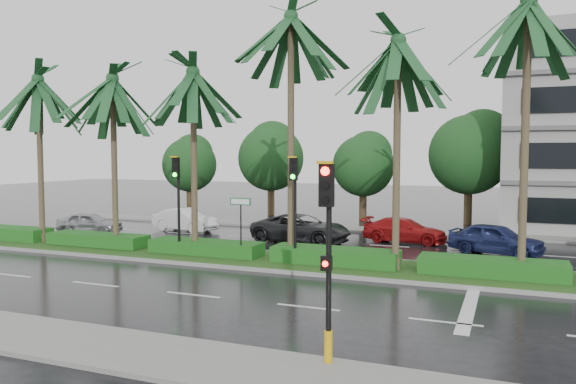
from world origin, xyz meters
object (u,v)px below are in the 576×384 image
at_px(signal_near, 327,254).
at_px(car_blue, 496,239).
at_px(signal_median_left, 177,191).
at_px(street_sign, 241,213).
at_px(car_white, 185,220).
at_px(car_silver, 90,223).
at_px(car_darkgrey, 301,228).
at_px(car_red, 405,230).

distance_m(signal_near, car_blue, 16.27).
bearing_deg(signal_median_left, street_sign, 3.47).
bearing_deg(signal_median_left, signal_near, -44.09).
bearing_deg(street_sign, car_white, 135.00).
bearing_deg(car_blue, car_silver, 112.18).
height_order(signal_near, signal_median_left, signal_median_left).
xyz_separation_m(signal_near, car_white, (-14.37, 17.24, -1.83)).
distance_m(car_silver, car_darkgrey, 12.48).
xyz_separation_m(car_silver, car_red, (17.37, 3.59, 0.01)).
height_order(car_silver, car_darkgrey, car_darkgrey).
xyz_separation_m(signal_median_left, car_blue, (13.00, 6.20, -2.28)).
distance_m(car_white, car_darkgrey, 7.98).
height_order(car_silver, car_white, car_white).
height_order(car_white, car_red, car_white).
relative_size(car_silver, car_blue, 0.87).
relative_size(signal_near, street_sign, 1.68).
height_order(car_white, car_darkgrey, car_darkgrey).
bearing_deg(car_white, car_blue, -85.03).
bearing_deg(car_blue, car_red, 84.30).
bearing_deg(street_sign, car_silver, 159.69).
bearing_deg(car_darkgrey, car_white, 85.10).
bearing_deg(street_sign, signal_median_left, -176.53).
distance_m(car_silver, car_blue, 21.93).
xyz_separation_m(signal_median_left, street_sign, (3.00, 0.18, -0.87)).
distance_m(signal_near, signal_median_left, 13.93).
height_order(car_red, car_blue, car_blue).
relative_size(street_sign, car_darkgrey, 0.50).
bearing_deg(car_red, car_blue, -110.13).
xyz_separation_m(street_sign, car_silver, (-11.87, 4.39, -1.50)).
distance_m(signal_near, car_red, 18.02).
distance_m(street_sign, car_white, 10.52).
distance_m(signal_near, street_sign, 12.11).
relative_size(car_red, car_blue, 1.03).
height_order(street_sign, car_blue, street_sign).
xyz_separation_m(car_silver, car_darkgrey, (12.37, 1.65, 0.10)).
height_order(car_silver, car_blue, car_blue).
relative_size(car_darkgrey, car_red, 1.20).
distance_m(street_sign, car_darkgrey, 6.22).
distance_m(signal_median_left, car_white, 9.03).
bearing_deg(car_silver, street_sign, -122.57).
bearing_deg(signal_near, street_sign, 125.34).
height_order(car_darkgrey, car_blue, car_darkgrey).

